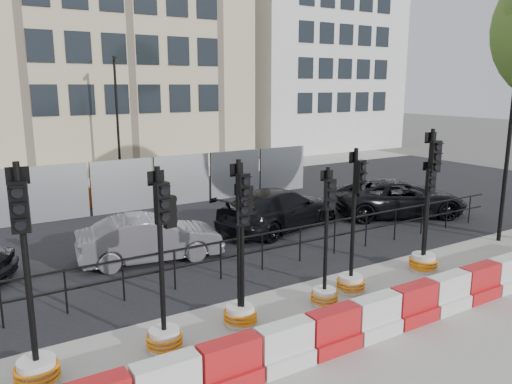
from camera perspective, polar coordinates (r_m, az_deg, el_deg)
ground at (r=12.08m, az=3.83°, el=-10.71°), size 120.00×120.00×0.00m
sidewalk_near at (r=10.03m, az=14.22°, el=-16.04°), size 40.00×6.00×0.02m
road at (r=17.92m, az=-9.28°, el=-3.12°), size 40.00×14.00×0.03m
sidewalk_far at (r=26.28m, az=-16.84°, el=1.37°), size 40.00×4.00×0.02m
building_cream at (r=32.45m, az=-17.20°, el=19.27°), size 15.00×10.06×18.00m
building_white at (r=39.06m, az=5.69°, el=16.95°), size 12.00×9.06×16.00m
kerb_railing at (r=12.77m, az=0.73°, el=-6.10°), size 18.00×0.04×1.00m
heras_fencing at (r=20.09m, az=-13.61°, el=0.39°), size 14.33×1.72×2.00m
lamp_post_far at (r=25.06m, az=-15.57°, el=8.36°), size 0.12×0.56×6.00m
lamp_post_near at (r=16.46m, az=27.05°, el=5.73°), size 0.12×0.56×6.00m
barrier_row at (r=9.99m, az=13.49°, el=-13.83°), size 15.70×0.50×0.80m
traffic_signal_a at (r=8.86m, az=-24.03°, el=-15.41°), size 0.71×0.71×3.60m
traffic_signal_b at (r=9.22m, az=-10.46°, el=-13.00°), size 0.66×0.66×3.36m
traffic_signal_c at (r=10.01m, az=-1.54°, el=-11.90°), size 0.58×0.58×2.93m
traffic_signal_d at (r=9.96m, az=-1.80°, el=-10.84°), size 0.66×0.66×3.33m
traffic_signal_e at (r=10.97m, az=7.90°, el=-9.69°), size 0.60×0.60×3.04m
traffic_signal_f at (r=11.66m, az=10.96°, el=-7.57°), size 0.66×0.66×3.34m
traffic_signal_g at (r=13.43m, az=18.58°, el=-6.22°), size 0.57×0.57×2.91m
traffic_signal_h at (r=13.45m, az=18.76°, el=-5.53°), size 0.72×0.72×3.65m
car_b at (r=13.79m, az=-11.99°, el=-5.23°), size 2.47×4.21×1.26m
car_c at (r=16.44m, az=2.63°, el=-1.95°), size 4.46×5.76×1.37m
car_d at (r=18.85m, az=16.04°, el=-0.65°), size 5.75×6.43×1.33m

